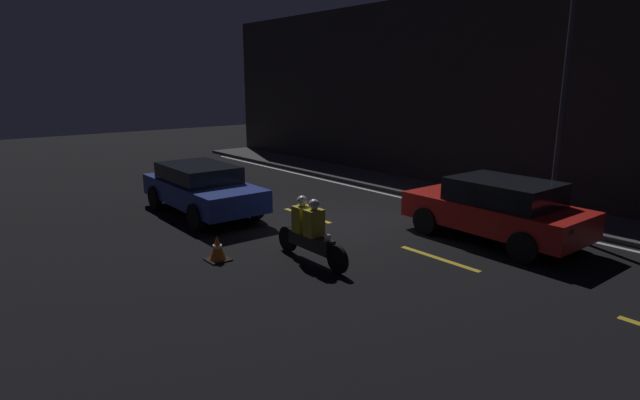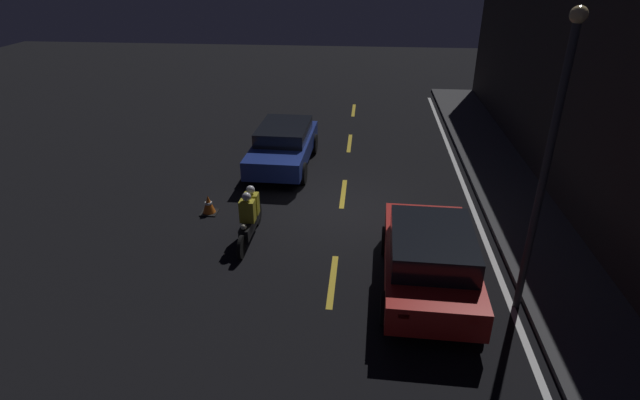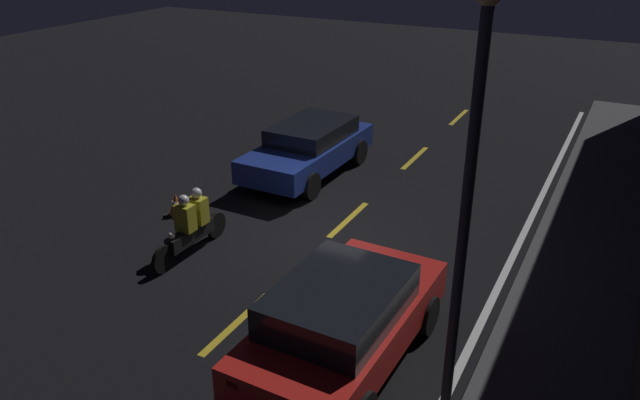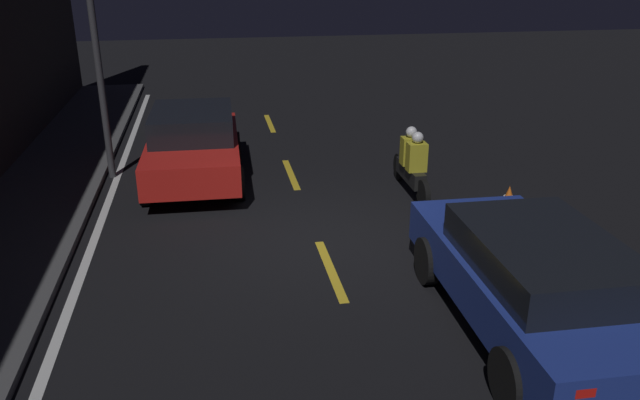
% 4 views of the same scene
% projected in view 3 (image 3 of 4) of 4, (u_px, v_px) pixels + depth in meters
% --- Properties ---
extents(ground_plane, '(56.00, 56.00, 0.00)m').
position_uv_depth(ground_plane, '(329.00, 238.00, 13.46)').
color(ground_plane, black).
extents(raised_curb, '(28.00, 2.10, 0.12)m').
position_uv_depth(raised_curb, '(574.00, 294.00, 11.33)').
color(raised_curb, '#424244').
rests_on(raised_curb, ground).
extents(lane_dash_a, '(2.00, 0.14, 0.01)m').
position_uv_depth(lane_dash_a, '(459.00, 117.00, 21.53)').
color(lane_dash_a, gold).
rests_on(lane_dash_a, ground).
extents(lane_dash_b, '(2.00, 0.14, 0.01)m').
position_uv_depth(lane_dash_b, '(415.00, 158.00, 17.90)').
color(lane_dash_b, gold).
rests_on(lane_dash_b, ground).
extents(lane_dash_c, '(2.00, 0.14, 0.01)m').
position_uv_depth(lane_dash_c, '(348.00, 219.00, 14.27)').
color(lane_dash_c, gold).
rests_on(lane_dash_c, ground).
extents(lane_dash_d, '(2.00, 0.14, 0.01)m').
position_uv_depth(lane_dash_d, '(237.00, 323.00, 10.63)').
color(lane_dash_d, gold).
rests_on(lane_dash_d, ground).
extents(lane_solid_kerb, '(25.20, 0.14, 0.01)m').
position_uv_depth(lane_solid_kerb, '(502.00, 279.00, 11.90)').
color(lane_solid_kerb, silver).
rests_on(lane_solid_kerb, ground).
extents(sedan_blue, '(4.44, 1.99, 1.38)m').
position_uv_depth(sedan_blue, '(309.00, 147.00, 16.51)').
color(sedan_blue, navy).
rests_on(sedan_blue, ground).
extents(taxi_red, '(4.18, 2.05, 1.47)m').
position_uv_depth(taxi_red, '(343.00, 319.00, 9.41)').
color(taxi_red, red).
rests_on(taxi_red, ground).
extents(motorcycle, '(2.24, 0.37, 1.35)m').
position_uv_depth(motorcycle, '(191.00, 225.00, 12.62)').
color(motorcycle, black).
rests_on(motorcycle, ground).
extents(traffic_cone_near, '(0.46, 0.46, 0.54)m').
position_uv_depth(traffic_cone_near, '(176.00, 205.00, 14.39)').
color(traffic_cone_near, black).
rests_on(traffic_cone_near, ground).
extents(street_lamp, '(0.28, 0.28, 5.76)m').
position_uv_depth(street_lamp, '(466.00, 206.00, 7.28)').
color(street_lamp, '#333338').
rests_on(street_lamp, ground).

